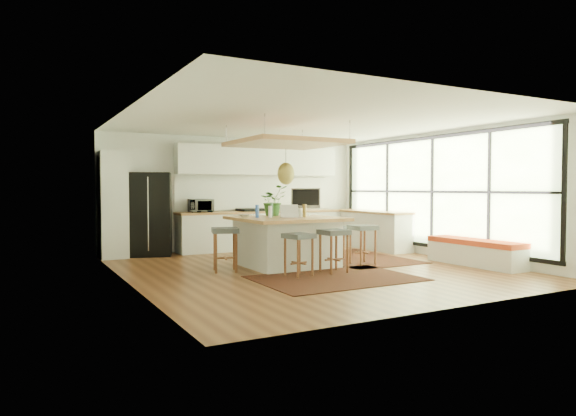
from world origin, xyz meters
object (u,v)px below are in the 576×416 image
stool_near_right (334,252)px  monitor (306,202)px  stool_left_side (225,252)px  fridge (150,213)px  island_plant (273,204)px  stool_right_back (333,242)px  laptop (292,211)px  stool_right_front (363,246)px  microwave (201,204)px  island (286,241)px  stool_near_left (299,255)px

stool_near_right → monitor: size_ratio=1.25×
stool_left_side → fridge: bearing=103.5°
stool_near_right → fridge: bearing=120.9°
fridge → island_plant: 2.91m
stool_right_back → laptop: 1.69m
stool_right_front → stool_left_side: (-2.64, 0.50, 0.00)m
stool_right_back → microwave: 3.23m
island → island_plant: bearing=92.8°
fridge → stool_right_back: (3.24, -2.35, -0.57)m
island → monitor: size_ratio=3.07×
laptop → island_plant: island_plant is taller
stool_right_front → island_plant: bearing=142.2°
island_plant → fridge: bearing=131.1°
stool_near_right → microwave: microwave is taller
stool_left_side → microwave: 2.92m
stool_right_back → stool_left_side: bearing=-170.7°
island → stool_right_back: (1.31, 0.34, -0.11)m
laptop → monitor: (0.73, 0.72, 0.14)m
stool_near_left → stool_right_front: size_ratio=0.95×
island → stool_right_back: 1.35m
stool_near_left → monitor: size_ratio=1.20×
stool_near_right → laptop: 1.12m
fridge → laptop: fridge is taller
fridge → stool_near_right: 4.47m
stool_near_right → stool_left_side: (-1.61, 1.03, 0.00)m
stool_near_left → stool_near_right: size_ratio=0.96×
stool_near_right → monitor: 1.74m
island → stool_near_right: (0.34, -1.12, -0.11)m
stool_near_left → island_plant: size_ratio=1.19×
stool_right_back → laptop: size_ratio=1.83×
fridge → monitor: 3.48m
fridge → microwave: 1.18m
stool_near_left → laptop: size_ratio=1.91×
stool_right_back → island_plant: bearing=173.0°
stool_right_front → monitor: monitor is taller
fridge → stool_left_side: bearing=-58.2°
island → stool_right_front: island is taller
island → microwave: 2.87m
stool_right_back → fridge: bearing=144.0°
laptop → island: bearing=87.2°
stool_right_front → microwave: (-2.15, 3.27, 0.76)m
stool_right_front → monitor: size_ratio=1.26×
stool_right_back → laptop: laptop is taller
island_plant → laptop: bearing=-93.2°
island → laptop: size_ratio=4.90×
stool_right_front → island_plant: size_ratio=1.26×
stool_right_front → monitor: (-0.72, 0.96, 0.83)m
stool_near_right → stool_right_front: 1.16m
stool_left_side → monitor: (1.92, 0.46, 0.83)m
stool_right_front → microwave: microwave is taller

